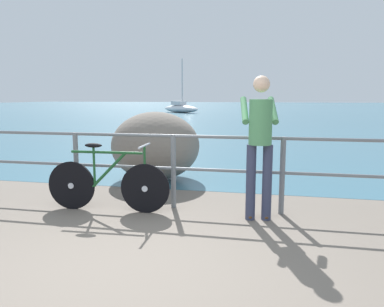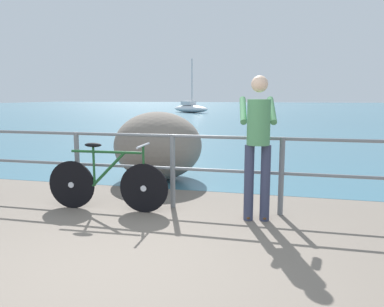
% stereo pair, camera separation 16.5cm
% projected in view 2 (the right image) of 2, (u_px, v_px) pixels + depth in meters
% --- Properties ---
extents(ground_plane, '(120.00, 120.00, 0.10)m').
position_uv_depth(ground_plane, '(259.00, 123.00, 22.54)').
color(ground_plane, '#6B6056').
extents(sea_surface, '(120.00, 90.00, 0.01)m').
position_uv_depth(sea_surface, '(273.00, 108.00, 49.46)').
color(sea_surface, '#38667A').
rests_on(sea_surface, ground_plane).
extents(promenade_railing, '(8.85, 0.07, 1.02)m').
position_uv_depth(promenade_railing, '(173.00, 162.00, 5.22)').
color(promenade_railing, slate).
rests_on(promenade_railing, ground_plane).
extents(bicycle, '(1.70, 0.48, 0.92)m').
position_uv_depth(bicycle, '(107.00, 182.00, 5.11)').
color(bicycle, black).
rests_on(bicycle, ground_plane).
extents(person_at_railing, '(0.51, 0.66, 1.78)m').
position_uv_depth(person_at_railing, '(258.00, 141.00, 4.62)').
color(person_at_railing, '#333851').
rests_on(person_at_railing, ground_plane).
extents(breakwater_boulder_main, '(1.63, 1.57, 1.25)m').
position_uv_depth(breakwater_boulder_main, '(158.00, 146.00, 7.01)').
color(breakwater_boulder_main, slate).
rests_on(breakwater_boulder_main, ground).
extents(sailboat, '(4.36, 3.57, 4.90)m').
position_uv_depth(sailboat, '(190.00, 108.00, 35.32)').
color(sailboat, white).
rests_on(sailboat, sea_surface).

